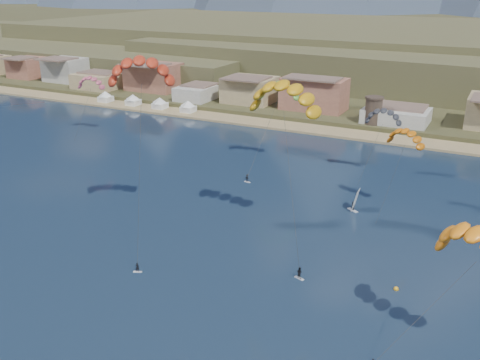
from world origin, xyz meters
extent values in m
plane|color=black|center=(0.00, 0.00, 0.00)|extent=(2400.00, 2400.00, 0.00)
cube|color=tan|center=(0.00, 106.00, 0.25)|extent=(2200.00, 12.00, 0.90)
cube|color=#4D452A|center=(0.00, 560.00, 0.00)|extent=(2200.00, 900.00, 4.00)
cube|color=brown|center=(-200.00, 200.00, 7.00)|extent=(280.00, 130.00, 10.00)
cube|color=brown|center=(-40.00, 260.00, 11.00)|extent=(380.00, 170.00, 18.00)
cylinder|color=#47382D|center=(5.00, 114.00, 6.00)|extent=(5.20, 5.20, 8.00)
cylinder|color=#47382D|center=(5.00, 114.00, 10.30)|extent=(5.82, 5.82, 0.60)
cube|color=white|center=(-95.00, 106.00, 1.70)|extent=(4.50, 4.50, 2.00)
pyramid|color=white|center=(-95.00, 106.00, 4.70)|extent=(6.40, 6.40, 2.00)
cube|color=white|center=(-82.00, 106.00, 1.70)|extent=(4.50, 4.50, 2.00)
pyramid|color=white|center=(-82.00, 106.00, 4.70)|extent=(6.40, 6.40, 2.00)
cube|color=white|center=(-70.00, 106.00, 1.70)|extent=(4.50, 4.50, 2.00)
pyramid|color=white|center=(-70.00, 106.00, 4.70)|extent=(6.40, 6.40, 2.00)
cube|color=white|center=(-58.00, 106.00, 1.70)|extent=(4.50, 4.50, 2.00)
pyramid|color=white|center=(-58.00, 106.00, 4.70)|extent=(6.40, 6.40, 2.00)
cube|color=silver|center=(-7.67, 10.18, 0.05)|extent=(1.47, 0.98, 0.09)
imported|color=black|center=(-7.67, 10.18, 0.91)|extent=(0.71, 0.61, 1.63)
cylinder|color=#262626|center=(-10.57, 16.11, 14.70)|extent=(0.05, 0.05, 30.34)
cube|color=silver|center=(16.59, 20.21, 0.06)|extent=(1.78, 1.05, 0.11)
imported|color=black|center=(16.59, 20.21, 1.10)|extent=(1.15, 1.02, 1.96)
cylinder|color=#262626|center=(12.53, 25.86, 12.61)|extent=(0.05, 0.05, 26.64)
cylinder|color=#262626|center=(36.86, 8.10, 7.33)|extent=(0.05, 0.05, 17.47)
cube|color=silver|center=(-9.79, 55.05, 0.05)|extent=(1.66, 0.76, 0.11)
imported|color=black|center=(-9.79, 55.05, 1.02)|extent=(1.29, 0.89, 1.83)
cylinder|color=#262626|center=(-8.92, 61.91, 9.32)|extent=(0.05, 0.05, 21.39)
cylinder|color=#262626|center=(-68.47, 65.78, 7.35)|extent=(0.04, 0.04, 16.22)
cylinder|color=#262626|center=(16.90, 67.61, 6.87)|extent=(0.04, 0.04, 15.39)
cylinder|color=#262626|center=(25.21, 49.42, 7.31)|extent=(0.04, 0.04, 16.14)
cube|color=silver|center=(16.84, 50.21, 0.07)|extent=(2.61, 2.06, 0.13)
imported|color=black|center=(16.84, 50.21, 1.07)|extent=(1.10, 1.00, 1.88)
cube|color=white|center=(17.27, 50.21, 2.41)|extent=(2.39, 2.93, 4.48)
sphere|color=gold|center=(31.07, 23.90, 0.13)|extent=(0.78, 0.78, 0.78)
camera|label=1|loc=(41.64, -50.06, 44.93)|focal=39.95mm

